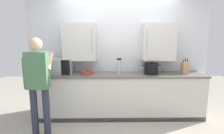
# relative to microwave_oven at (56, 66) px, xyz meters

# --- Properties ---
(back_wall_tiled) EXTENTS (3.86, 0.44, 2.83)m
(back_wall_tiled) POSITION_rel_microwave_oven_xyz_m (1.29, 0.27, 0.38)
(back_wall_tiled) COLOR silver
(back_wall_tiled) RESTS_ON ground_plane
(counter_unit) EXTENTS (3.44, 0.60, 0.91)m
(counter_unit) POSITION_rel_microwave_oven_xyz_m (1.29, -0.03, -0.61)
(counter_unit) COLOR beige
(counter_unit) RESTS_ON ground_plane
(microwave_oven) EXTENTS (0.60, 0.76, 0.31)m
(microwave_oven) POSITION_rel_microwave_oven_xyz_m (0.00, 0.00, 0.00)
(microwave_oven) COLOR #B7BABF
(microwave_oven) RESTS_ON counter_unit
(knife_block) EXTENTS (0.11, 0.15, 0.32)m
(knife_block) POSITION_rel_microwave_oven_xyz_m (2.62, -0.03, -0.04)
(knife_block) COLOR tan
(knife_block) RESTS_ON counter_unit
(stock_pot) EXTENTS (0.38, 0.29, 0.25)m
(stock_pot) POSITION_rel_microwave_oven_xyz_m (1.93, -0.05, -0.05)
(stock_pot) COLOR black
(stock_pot) RESTS_ON counter_unit
(thermos_flask) EXTENTS (0.09, 0.09, 0.32)m
(thermos_flask) POSITION_rel_microwave_oven_xyz_m (1.28, -0.03, 0.00)
(thermos_flask) COLOR #B7BABF
(thermos_flask) RESTS_ON counter_unit
(fruit_bowl) EXTENTS (0.24, 0.24, 0.09)m
(fruit_bowl) POSITION_rel_microwave_oven_xyz_m (0.64, -0.05, -0.11)
(fruit_bowl) COLOR #AD3D33
(fruit_bowl) RESTS_ON counter_unit
(person_figure) EXTENTS (0.44, 0.57, 1.64)m
(person_figure) POSITION_rel_microwave_oven_xyz_m (-0.06, -0.75, -0.09)
(person_figure) COLOR #282D3D
(person_figure) RESTS_ON ground_plane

